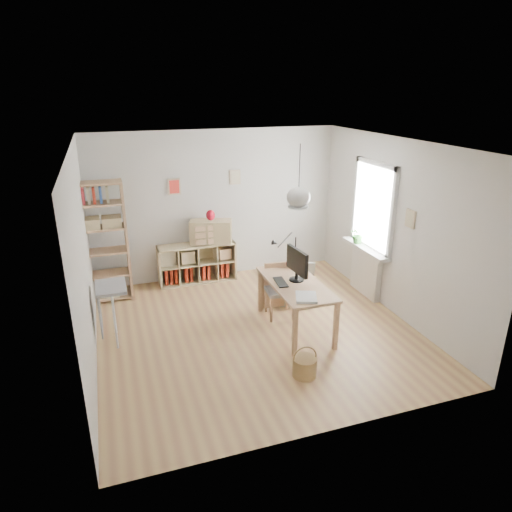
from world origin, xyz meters
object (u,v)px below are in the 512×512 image
object	(u,v)px
desk	(296,288)
monitor	(297,263)
chair	(279,287)
storage_chest	(298,290)
drawer_chest	(211,232)
tall_bookshelf	(101,238)
cube_shelf	(196,265)

from	to	relation	value
desk	monitor	xyz separation A→B (m)	(0.04, 0.07, 0.36)
chair	storage_chest	xyz separation A→B (m)	(0.49, 0.34, -0.27)
monitor	desk	bearing A→B (deg)	-126.31
chair	storage_chest	distance (m)	0.65
chair	drawer_chest	world-z (taller)	drawer_chest
desk	chair	world-z (taller)	chair
chair	storage_chest	bearing A→B (deg)	41.14
tall_bookshelf	monitor	size ratio (longest dim) A/B	3.65
tall_bookshelf	monitor	world-z (taller)	tall_bookshelf
tall_bookshelf	storage_chest	world-z (taller)	tall_bookshelf
desk	cube_shelf	world-z (taller)	desk
cube_shelf	tall_bookshelf	xyz separation A→B (m)	(-1.56, -0.28, 0.79)
cube_shelf	storage_chest	xyz separation A→B (m)	(1.45, -1.38, -0.10)
drawer_chest	chair	bearing A→B (deg)	-49.23
cube_shelf	tall_bookshelf	world-z (taller)	tall_bookshelf
desk	drawer_chest	xyz separation A→B (m)	(-0.72, 2.19, 0.27)
cube_shelf	tall_bookshelf	size ratio (longest dim) A/B	0.70
tall_bookshelf	drawer_chest	size ratio (longest dim) A/B	2.72
tall_bookshelf	chair	xyz separation A→B (m)	(2.53, -1.44, -0.62)
desk	tall_bookshelf	size ratio (longest dim) A/B	0.75
storage_chest	drawer_chest	world-z (taller)	drawer_chest
chair	storage_chest	size ratio (longest dim) A/B	1.01
tall_bookshelf	monitor	xyz separation A→B (m)	(2.63, -1.88, -0.07)
desk	storage_chest	distance (m)	1.06
tall_bookshelf	storage_chest	distance (m)	3.33
drawer_chest	cube_shelf	bearing A→B (deg)	-168.43
cube_shelf	chair	size ratio (longest dim) A/B	1.69
storage_chest	drawer_chest	distance (m)	1.91
desk	drawer_chest	bearing A→B (deg)	108.19
desk	drawer_chest	world-z (taller)	drawer_chest
drawer_chest	tall_bookshelf	bearing A→B (deg)	-153.37
desk	storage_chest	size ratio (longest dim) A/B	1.84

